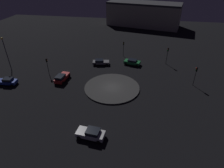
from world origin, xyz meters
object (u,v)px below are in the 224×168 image
car_grey (101,62)px  car_green (132,62)px  traffic_light_west (196,73)px  car_blue (7,81)px  car_red (62,78)px  traffic_light_south (124,46)px  traffic_light_east (47,63)px  car_silver (91,133)px  traffic_light_southwest (167,53)px  store_building (144,14)px  streetlamp_east (5,50)px

car_grey → car_green: (-7.93, -1.29, 0.04)m
traffic_light_west → car_blue: bearing=-4.2°
car_blue → car_red: size_ratio=0.89×
traffic_light_south → car_blue: bearing=-48.5°
traffic_light_east → traffic_light_south: size_ratio=0.98×
car_green → traffic_light_south: traffic_light_south is taller
car_silver → traffic_light_west: 24.82m
car_blue → traffic_light_southwest: (-33.74, -15.83, 2.31)m
car_red → store_building: bearing=-13.2°
car_blue → traffic_light_east: 8.95m
traffic_light_southwest → store_building: bearing=-128.1°
traffic_light_east → streetlamp_east: (9.84, -0.36, 2.41)m
car_blue → car_green: 28.84m
traffic_light_west → traffic_light_south: (16.28, -12.73, -0.06)m
traffic_light_southwest → car_silver: bearing=16.1°
car_silver → car_red: 18.00m
car_red → traffic_light_east: 5.15m
car_grey → store_building: 40.64m
car_grey → car_red: 11.42m
traffic_light_south → car_silver: bearing=-1.0°
car_blue → car_grey: bearing=-149.0°
car_grey → traffic_light_south: bearing=41.1°
car_green → car_silver: car_silver is taller
traffic_light_west → streetlamp_east: bearing=-13.0°
traffic_light_west → streetlamp_east: streetlamp_east is taller
traffic_light_west → streetlamp_east: 41.92m
car_silver → car_blue: bearing=-22.4°
car_silver → traffic_light_east: (14.60, -16.94, 2.11)m
car_silver → streetlamp_east: size_ratio=0.53×
car_red → streetlamp_east: 14.90m
car_red → traffic_light_south: size_ratio=1.08×
car_grey → streetlamp_east: bearing=-171.9°
streetlamp_east → traffic_light_south: bearing=-153.1°
car_grey → traffic_light_southwest: 16.90m
car_silver → store_building: size_ratio=0.14×
car_green → traffic_light_southwest: traffic_light_southwest is taller
traffic_light_south → traffic_light_southwest: bearing=75.8°
car_red → traffic_light_south: 19.59m
traffic_light_southwest → car_green: bearing=-36.8°
car_silver → traffic_light_southwest: bearing=-109.1°
car_grey → traffic_light_east: bearing=-156.6°
traffic_light_east → streetlamp_east: streetlamp_east is taller
car_red → traffic_light_west: 28.13m
car_blue → car_red: car_red is taller
car_green → store_building: bearing=100.6°
traffic_light_east → traffic_light_south: traffic_light_south is taller
streetlamp_east → store_building: (-29.88, -46.04, -0.71)m
car_silver → store_building: store_building is taller
car_blue → streetlamp_east: size_ratio=0.49×
traffic_light_west → traffic_light_southwest: traffic_light_southwest is taller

